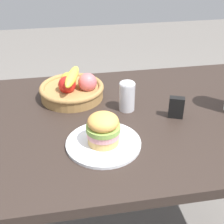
# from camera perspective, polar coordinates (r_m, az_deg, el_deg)

# --- Properties ---
(dining_table) EXTENTS (1.40, 0.90, 0.75)m
(dining_table) POSITION_cam_1_polar(r_m,az_deg,el_deg) (1.32, 1.10, -4.69)
(dining_table) COLOR #2D231E
(dining_table) RESTS_ON ground_plane
(plate) EXTENTS (0.27, 0.27, 0.01)m
(plate) POSITION_cam_1_polar(r_m,az_deg,el_deg) (1.11, -1.58, -5.81)
(plate) COLOR white
(plate) RESTS_ON dining_table
(sandwich) EXTENTS (0.12, 0.12, 0.12)m
(sandwich) POSITION_cam_1_polar(r_m,az_deg,el_deg) (1.07, -1.63, -3.08)
(sandwich) COLOR #DBAD60
(sandwich) RESTS_ON plate
(soda_can) EXTENTS (0.07, 0.07, 0.13)m
(soda_can) POSITION_cam_1_polar(r_m,az_deg,el_deg) (1.29, 2.79, 2.90)
(soda_can) COLOR silver
(soda_can) RESTS_ON dining_table
(fruit_basket) EXTENTS (0.29, 0.29, 0.14)m
(fruit_basket) POSITION_cam_1_polar(r_m,az_deg,el_deg) (1.40, -7.30, 4.31)
(fruit_basket) COLOR #9E7542
(fruit_basket) RESTS_ON dining_table
(napkin_holder) EXTENTS (0.07, 0.05, 0.09)m
(napkin_holder) POSITION_cam_1_polar(r_m,az_deg,el_deg) (1.27, 11.79, 0.83)
(napkin_holder) COLOR black
(napkin_holder) RESTS_ON dining_table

